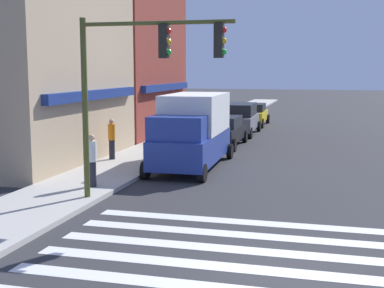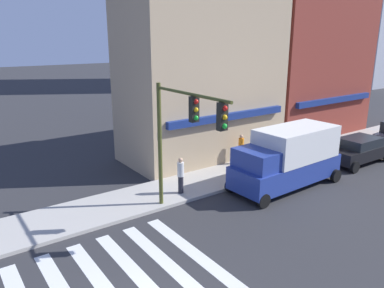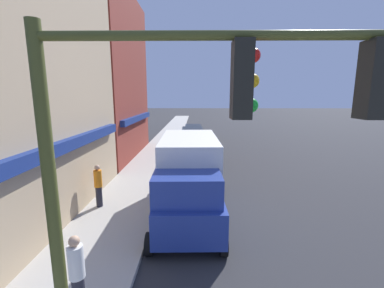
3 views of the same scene
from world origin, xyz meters
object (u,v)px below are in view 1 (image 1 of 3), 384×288
(sedan_yellow, at_px, (253,114))
(pedestrian_white_shirt, at_px, (92,159))
(traffic_signal, at_px, (140,69))
(sedan_black, at_px, (223,130))
(pedestrian_orange_vest, at_px, (112,138))
(box_truck_blue, at_px, (193,130))
(suv_grey, at_px, (240,118))

(sedan_yellow, xyz_separation_m, pedestrian_white_shirt, (-22.58, 2.17, 0.23))
(traffic_signal, distance_m, sedan_black, 13.29)
(traffic_signal, bearing_deg, sedan_yellow, 0.17)
(sedan_yellow, bearing_deg, pedestrian_white_shirt, 173.37)
(sedan_yellow, xyz_separation_m, pedestrian_orange_vest, (-17.27, 3.72, 0.23))
(traffic_signal, relative_size, pedestrian_white_shirt, 3.15)
(box_truck_blue, bearing_deg, suv_grey, -1.62)
(suv_grey, bearing_deg, box_truck_blue, 178.39)
(box_truck_blue, distance_m, sedan_yellow, 17.54)
(box_truck_blue, distance_m, pedestrian_orange_vest, 3.77)
(traffic_signal, distance_m, pedestrian_orange_vest, 8.25)
(pedestrian_orange_vest, bearing_deg, suv_grey, 48.97)
(box_truck_blue, height_order, pedestrian_white_shirt, box_truck_blue)
(box_truck_blue, xyz_separation_m, sedan_yellow, (17.52, 0.00, -0.75))
(box_truck_blue, height_order, sedan_black, box_truck_blue)
(suv_grey, relative_size, pedestrian_orange_vest, 2.68)
(pedestrian_orange_vest, relative_size, pedestrian_white_shirt, 1.00)
(suv_grey, distance_m, pedestrian_white_shirt, 17.01)
(box_truck_blue, height_order, sedan_yellow, box_truck_blue)
(traffic_signal, height_order, sedan_black, traffic_signal)
(sedan_black, relative_size, pedestrian_white_shirt, 2.50)
(sedan_yellow, bearing_deg, traffic_signal, 179.02)
(suv_grey, bearing_deg, pedestrian_white_shirt, 171.07)
(suv_grey, bearing_deg, pedestrian_orange_vest, 160.54)
(traffic_signal, xyz_separation_m, pedestrian_white_shirt, (1.38, 2.24, -2.99))
(sedan_yellow, bearing_deg, box_truck_blue, 178.85)
(box_truck_blue, xyz_separation_m, suv_grey, (11.82, 0.00, -0.56))
(sedan_yellow, bearing_deg, suv_grey, 178.85)
(traffic_signal, xyz_separation_m, suv_grey, (18.25, 0.07, -3.03))
(pedestrian_white_shirt, bearing_deg, box_truck_blue, -119.52)
(traffic_signal, height_order, pedestrian_orange_vest, traffic_signal)
(sedan_black, distance_m, pedestrian_orange_vest, 7.24)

